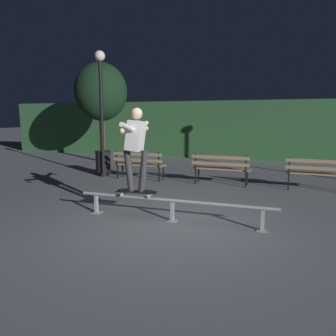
{
  "coord_description": "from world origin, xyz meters",
  "views": [
    {
      "loc": [
        1.77,
        -5.18,
        1.89
      ],
      "look_at": [
        -0.36,
        1.05,
        0.85
      ],
      "focal_mm": 34.46,
      "sensor_mm": 36.0,
      "label": 1
    }
  ],
  "objects_px": {
    "park_bench_leftmost": "(139,162)",
    "park_bench_left_center": "(221,166)",
    "skateboard": "(136,192)",
    "trash_can": "(103,163)",
    "skateboarder": "(136,143)",
    "grind_rail": "(172,204)",
    "lamp_post_left": "(101,98)",
    "tree_far_left": "(101,92)",
    "park_bench_right_center": "(319,171)"
  },
  "relations": [
    {
      "from": "grind_rail",
      "to": "skateboarder",
      "type": "distance_m",
      "value": 1.32
    },
    {
      "from": "lamp_post_left",
      "to": "park_bench_left_center",
      "type": "bearing_deg",
      "value": -1.86
    },
    {
      "from": "park_bench_leftmost",
      "to": "park_bench_right_center",
      "type": "bearing_deg",
      "value": 0.0
    },
    {
      "from": "park_bench_left_center",
      "to": "park_bench_right_center",
      "type": "relative_size",
      "value": 1.0
    },
    {
      "from": "tree_far_left",
      "to": "trash_can",
      "type": "relative_size",
      "value": 5.17
    },
    {
      "from": "grind_rail",
      "to": "tree_far_left",
      "type": "xyz_separation_m",
      "value": [
        -5.34,
        6.69,
        2.6
      ]
    },
    {
      "from": "trash_can",
      "to": "park_bench_left_center",
      "type": "bearing_deg",
      "value": -5.38
    },
    {
      "from": "skateboard",
      "to": "trash_can",
      "type": "xyz_separation_m",
      "value": [
        -2.95,
        3.83,
        -0.08
      ]
    },
    {
      "from": "skateboarder",
      "to": "tree_far_left",
      "type": "height_order",
      "value": "tree_far_left"
    },
    {
      "from": "park_bench_left_center",
      "to": "skateboard",
      "type": "bearing_deg",
      "value": -106.23
    },
    {
      "from": "skateboard",
      "to": "park_bench_right_center",
      "type": "distance_m",
      "value": 4.92
    },
    {
      "from": "grind_rail",
      "to": "skateboarder",
      "type": "xyz_separation_m",
      "value": [
        -0.71,
        0.0,
        1.11
      ]
    },
    {
      "from": "skateboard",
      "to": "tree_far_left",
      "type": "distance_m",
      "value": 8.49
    },
    {
      "from": "park_bench_right_center",
      "to": "trash_can",
      "type": "distance_m",
      "value": 6.46
    },
    {
      "from": "park_bench_leftmost",
      "to": "trash_can",
      "type": "relative_size",
      "value": 2.02
    },
    {
      "from": "skateboard",
      "to": "park_bench_right_center",
      "type": "bearing_deg",
      "value": 44.64
    },
    {
      "from": "grind_rail",
      "to": "skateboard",
      "type": "relative_size",
      "value": 4.72
    },
    {
      "from": "park_bench_leftmost",
      "to": "tree_far_left",
      "type": "distance_m",
      "value": 5.1
    },
    {
      "from": "lamp_post_left",
      "to": "trash_can",
      "type": "bearing_deg",
      "value": 120.93
    },
    {
      "from": "grind_rail",
      "to": "park_bench_left_center",
      "type": "height_order",
      "value": "park_bench_left_center"
    },
    {
      "from": "park_bench_left_center",
      "to": "tree_far_left",
      "type": "xyz_separation_m",
      "value": [
        -5.63,
        3.23,
        2.39
      ]
    },
    {
      "from": "park_bench_right_center",
      "to": "trash_can",
      "type": "height_order",
      "value": "park_bench_right_center"
    },
    {
      "from": "grind_rail",
      "to": "tree_far_left",
      "type": "relative_size",
      "value": 0.91
    },
    {
      "from": "skateboarder",
      "to": "park_bench_left_center",
      "type": "xyz_separation_m",
      "value": [
        1.0,
        3.46,
        -0.89
      ]
    },
    {
      "from": "lamp_post_left",
      "to": "tree_far_left",
      "type": "bearing_deg",
      "value": 120.46
    },
    {
      "from": "skateboard",
      "to": "lamp_post_left",
      "type": "relative_size",
      "value": 0.2
    },
    {
      "from": "grind_rail",
      "to": "park_bench_right_center",
      "type": "relative_size",
      "value": 2.32
    },
    {
      "from": "skateboard",
      "to": "skateboarder",
      "type": "height_order",
      "value": "skateboarder"
    },
    {
      "from": "park_bench_right_center",
      "to": "skateboarder",
      "type": "bearing_deg",
      "value": -135.34
    },
    {
      "from": "park_bench_left_center",
      "to": "trash_can",
      "type": "distance_m",
      "value": 3.97
    },
    {
      "from": "tree_far_left",
      "to": "lamp_post_left",
      "type": "relative_size",
      "value": 1.06
    },
    {
      "from": "park_bench_left_center",
      "to": "park_bench_right_center",
      "type": "height_order",
      "value": "same"
    },
    {
      "from": "lamp_post_left",
      "to": "trash_can",
      "type": "xyz_separation_m",
      "value": [
        -0.15,
        0.25,
        -2.07
      ]
    },
    {
      "from": "skateboard",
      "to": "trash_can",
      "type": "distance_m",
      "value": 4.83
    },
    {
      "from": "skateboarder",
      "to": "lamp_post_left",
      "type": "xyz_separation_m",
      "value": [
        -2.8,
        3.58,
        1.05
      ]
    },
    {
      "from": "park_bench_left_center",
      "to": "tree_far_left",
      "type": "distance_m",
      "value": 6.92
    },
    {
      "from": "park_bench_leftmost",
      "to": "park_bench_right_center",
      "type": "relative_size",
      "value": 1.0
    },
    {
      "from": "grind_rail",
      "to": "park_bench_leftmost",
      "type": "xyz_separation_m",
      "value": [
        -2.2,
        3.46,
        0.22
      ]
    },
    {
      "from": "lamp_post_left",
      "to": "trash_can",
      "type": "relative_size",
      "value": 4.88
    },
    {
      "from": "park_bench_leftmost",
      "to": "park_bench_left_center",
      "type": "bearing_deg",
      "value": 0.0
    },
    {
      "from": "tree_far_left",
      "to": "trash_can",
      "type": "bearing_deg",
      "value": -59.58
    },
    {
      "from": "park_bench_leftmost",
      "to": "park_bench_left_center",
      "type": "xyz_separation_m",
      "value": [
        2.5,
        0.0,
        0.0
      ]
    },
    {
      "from": "park_bench_leftmost",
      "to": "skateboarder",
      "type": "bearing_deg",
      "value": -66.66
    },
    {
      "from": "skateboarder",
      "to": "trash_can",
      "type": "distance_m",
      "value": 4.94
    },
    {
      "from": "skateboard",
      "to": "park_bench_right_center",
      "type": "relative_size",
      "value": 0.49
    },
    {
      "from": "skateboard",
      "to": "skateboarder",
      "type": "bearing_deg",
      "value": 5.02
    },
    {
      "from": "skateboard",
      "to": "park_bench_leftmost",
      "type": "relative_size",
      "value": 0.49
    },
    {
      "from": "skateboard",
      "to": "lamp_post_left",
      "type": "xyz_separation_m",
      "value": [
        -2.8,
        3.58,
        1.99
      ]
    },
    {
      "from": "skateboarder",
      "to": "tree_far_left",
      "type": "bearing_deg",
      "value": 124.68
    },
    {
      "from": "skateboard",
      "to": "trash_can",
      "type": "bearing_deg",
      "value": 127.57
    }
  ]
}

